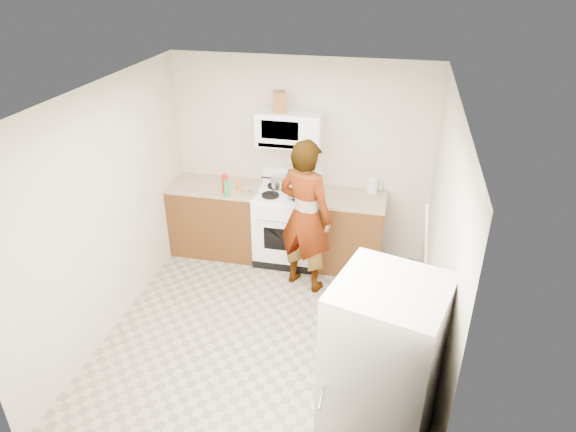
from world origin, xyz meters
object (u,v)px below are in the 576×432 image
(person, at_px, (305,216))
(saucepan, at_px, (280,182))
(fridge, at_px, (381,386))
(kettle, at_px, (373,185))
(microwave, at_px, (290,128))
(gas_range, at_px, (288,224))

(person, xyz_separation_m, saucepan, (-0.44, 0.64, 0.11))
(fridge, height_order, kettle, fridge)
(microwave, xyz_separation_m, person, (0.32, -0.66, -0.79))
(kettle, bearing_deg, fridge, -105.86)
(person, xyz_separation_m, fridge, (0.98, -2.29, -0.06))
(fridge, distance_m, saucepan, 3.26)
(gas_range, distance_m, person, 0.75)
(fridge, xyz_separation_m, kettle, (-0.30, 3.05, 0.17))
(kettle, bearing_deg, microwave, 164.34)
(microwave, bearing_deg, kettle, 5.78)
(person, height_order, fridge, person)
(gas_range, bearing_deg, saucepan, 138.76)
(person, height_order, saucepan, person)
(gas_range, distance_m, saucepan, 0.55)
(person, xyz_separation_m, kettle, (0.68, 0.76, 0.11))
(fridge, height_order, saucepan, fridge)
(gas_range, distance_m, kettle, 1.16)
(person, relative_size, saucepan, 8.37)
(microwave, relative_size, person, 0.42)
(gas_range, height_order, saucepan, gas_range)
(fridge, bearing_deg, person, 128.51)
(fridge, bearing_deg, saucepan, 131.26)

